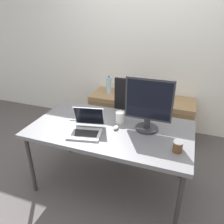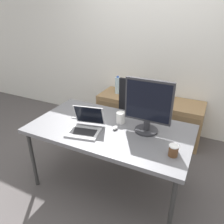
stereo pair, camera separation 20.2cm
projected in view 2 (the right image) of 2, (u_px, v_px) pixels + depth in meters
ground_plane at (110, 183)px, 2.47m from camera, size 14.00×14.00×0.00m
wall_back at (157, 45)px, 3.12m from camera, size 10.00×0.05×2.60m
desk at (110, 131)px, 2.17m from camera, size 1.58×0.87×0.72m
office_chair at (140, 125)px, 2.86m from camera, size 0.56×0.56×1.06m
cabinet_left at (117, 110)px, 3.52m from camera, size 0.49×0.51×0.58m
cabinet_right at (184, 124)px, 3.11m from camera, size 0.49×0.51×0.58m
water_bottle at (118, 85)px, 3.34m from camera, size 0.08×0.08×0.27m
laptop_center at (85, 126)px, 2.07m from camera, size 0.34×0.35×0.23m
monitor at (148, 107)px, 1.98m from camera, size 0.44×0.22×0.51m
mouse at (115, 128)px, 2.11m from camera, size 0.05×0.07×0.03m
coffee_cup_white at (121, 118)px, 2.22m from camera, size 0.09×0.09×0.11m
coffee_cup_brown at (173, 151)px, 1.72m from camera, size 0.08×0.08×0.10m
scissors at (80, 119)px, 2.30m from camera, size 0.17×0.05×0.01m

